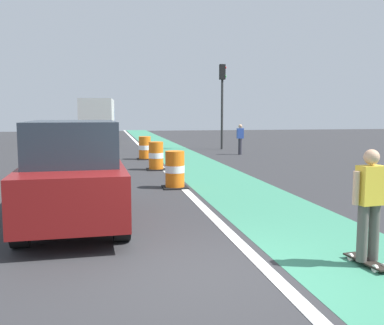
{
  "coord_description": "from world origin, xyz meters",
  "views": [
    {
      "loc": [
        -1.26,
        -5.7,
        2.19
      ],
      "look_at": [
        0.58,
        3.87,
        1.1
      ],
      "focal_mm": 41.25,
      "sensor_mm": 36.0,
      "label": 1
    }
  ],
  "objects_px": {
    "traffic_barrel_back": "(145,148)",
    "skateboarder_on_lane": "(369,204)",
    "traffic_light_corner": "(222,91)",
    "traffic_barrel_front": "(175,170)",
    "parked_suv_nearest": "(74,172)",
    "traffic_barrel_mid": "(156,156)",
    "delivery_truck_down_block": "(98,118)",
    "pedestrian_crossing": "(240,138)"
  },
  "relations": [
    {
      "from": "traffic_barrel_back",
      "to": "skateboarder_on_lane",
      "type": "bearing_deg",
      "value": -83.01
    },
    {
      "from": "skateboarder_on_lane",
      "to": "traffic_light_corner",
      "type": "bearing_deg",
      "value": 81.02
    },
    {
      "from": "traffic_barrel_front",
      "to": "parked_suv_nearest",
      "type": "bearing_deg",
      "value": -124.54
    },
    {
      "from": "parked_suv_nearest",
      "to": "traffic_barrel_back",
      "type": "height_order",
      "value": "parked_suv_nearest"
    },
    {
      "from": "skateboarder_on_lane",
      "to": "traffic_barrel_back",
      "type": "bearing_deg",
      "value": 96.99
    },
    {
      "from": "traffic_barrel_mid",
      "to": "delivery_truck_down_block",
      "type": "relative_size",
      "value": 0.14
    },
    {
      "from": "skateboarder_on_lane",
      "to": "parked_suv_nearest",
      "type": "height_order",
      "value": "parked_suv_nearest"
    },
    {
      "from": "pedestrian_crossing",
      "to": "skateboarder_on_lane",
      "type": "bearing_deg",
      "value": -101.02
    },
    {
      "from": "skateboarder_on_lane",
      "to": "traffic_light_corner",
      "type": "distance_m",
      "value": 20.85
    },
    {
      "from": "traffic_light_corner",
      "to": "pedestrian_crossing",
      "type": "xyz_separation_m",
      "value": [
        0.06,
        -3.55,
        -2.64
      ]
    },
    {
      "from": "parked_suv_nearest",
      "to": "traffic_barrel_mid",
      "type": "relative_size",
      "value": 4.28
    },
    {
      "from": "traffic_light_corner",
      "to": "pedestrian_crossing",
      "type": "height_order",
      "value": "traffic_light_corner"
    },
    {
      "from": "skateboarder_on_lane",
      "to": "delivery_truck_down_block",
      "type": "height_order",
      "value": "delivery_truck_down_block"
    },
    {
      "from": "delivery_truck_down_block",
      "to": "traffic_light_corner",
      "type": "xyz_separation_m",
      "value": [
        7.5,
        -8.91,
        1.65
      ]
    },
    {
      "from": "traffic_light_corner",
      "to": "traffic_barrel_front",
      "type": "bearing_deg",
      "value": -110.35
    },
    {
      "from": "skateboarder_on_lane",
      "to": "traffic_barrel_back",
      "type": "distance_m",
      "value": 15.54
    },
    {
      "from": "traffic_light_corner",
      "to": "traffic_barrel_back",
      "type": "bearing_deg",
      "value": -135.57
    },
    {
      "from": "traffic_barrel_mid",
      "to": "traffic_barrel_back",
      "type": "height_order",
      "value": "same"
    },
    {
      "from": "traffic_barrel_mid",
      "to": "pedestrian_crossing",
      "type": "xyz_separation_m",
      "value": [
        5.08,
        5.49,
        0.33
      ]
    },
    {
      "from": "traffic_barrel_front",
      "to": "delivery_truck_down_block",
      "type": "bearing_deg",
      "value": 96.58
    },
    {
      "from": "traffic_barrel_front",
      "to": "traffic_light_corner",
      "type": "height_order",
      "value": "traffic_light_corner"
    },
    {
      "from": "traffic_barrel_mid",
      "to": "traffic_light_corner",
      "type": "height_order",
      "value": "traffic_light_corner"
    },
    {
      "from": "traffic_barrel_back",
      "to": "delivery_truck_down_block",
      "type": "xyz_separation_m",
      "value": [
        -2.38,
        13.93,
        1.31
      ]
    },
    {
      "from": "skateboarder_on_lane",
      "to": "traffic_light_corner",
      "type": "xyz_separation_m",
      "value": [
        3.23,
        20.44,
        2.59
      ]
    },
    {
      "from": "traffic_barrel_mid",
      "to": "delivery_truck_down_block",
      "type": "xyz_separation_m",
      "value": [
        -2.48,
        17.95,
        1.31
      ]
    },
    {
      "from": "parked_suv_nearest",
      "to": "pedestrian_crossing",
      "type": "bearing_deg",
      "value": 60.71
    },
    {
      "from": "skateboarder_on_lane",
      "to": "pedestrian_crossing",
      "type": "xyz_separation_m",
      "value": [
        3.29,
        16.89,
        -0.05
      ]
    },
    {
      "from": "skateboarder_on_lane",
      "to": "pedestrian_crossing",
      "type": "distance_m",
      "value": 17.21
    },
    {
      "from": "skateboarder_on_lane",
      "to": "pedestrian_crossing",
      "type": "height_order",
      "value": "skateboarder_on_lane"
    },
    {
      "from": "traffic_barrel_mid",
      "to": "traffic_barrel_back",
      "type": "relative_size",
      "value": 1.0
    },
    {
      "from": "parked_suv_nearest",
      "to": "traffic_barrel_front",
      "type": "relative_size",
      "value": 4.28
    },
    {
      "from": "skateboarder_on_lane",
      "to": "traffic_barrel_front",
      "type": "xyz_separation_m",
      "value": [
        -1.71,
        7.12,
        -0.38
      ]
    },
    {
      "from": "traffic_barrel_front",
      "to": "traffic_barrel_mid",
      "type": "distance_m",
      "value": 4.28
    },
    {
      "from": "skateboarder_on_lane",
      "to": "pedestrian_crossing",
      "type": "relative_size",
      "value": 1.05
    },
    {
      "from": "traffic_barrel_back",
      "to": "delivery_truck_down_block",
      "type": "bearing_deg",
      "value": 99.7
    },
    {
      "from": "pedestrian_crossing",
      "to": "traffic_barrel_front",
      "type": "bearing_deg",
      "value": -117.11
    },
    {
      "from": "skateboarder_on_lane",
      "to": "traffic_barrel_front",
      "type": "relative_size",
      "value": 1.55
    },
    {
      "from": "skateboarder_on_lane",
      "to": "pedestrian_crossing",
      "type": "bearing_deg",
      "value": 78.98
    },
    {
      "from": "parked_suv_nearest",
      "to": "pedestrian_crossing",
      "type": "distance_m",
      "value": 15.52
    },
    {
      "from": "traffic_barrel_front",
      "to": "delivery_truck_down_block",
      "type": "distance_m",
      "value": 22.41
    },
    {
      "from": "traffic_barrel_front",
      "to": "pedestrian_crossing",
      "type": "height_order",
      "value": "pedestrian_crossing"
    },
    {
      "from": "skateboarder_on_lane",
      "to": "traffic_barrel_mid",
      "type": "bearing_deg",
      "value": 98.95
    }
  ]
}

